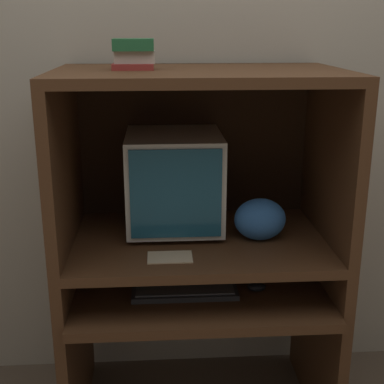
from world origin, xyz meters
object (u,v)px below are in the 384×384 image
snack_bag (260,219)px  book_stack (134,54)px  crt_monitor (174,181)px  keyboard (185,291)px  mouse (257,287)px

snack_bag → book_stack: bearing=174.7°
crt_monitor → keyboard: size_ratio=0.98×
mouse → keyboard: bearing=-177.5°
snack_bag → crt_monitor: bearing=156.8°
mouse → snack_bag: 0.26m
keyboard → snack_bag: (0.29, 0.08, 0.25)m
mouse → snack_bag: size_ratio=0.36×
keyboard → mouse: 0.28m
keyboard → book_stack: (-0.17, 0.12, 0.86)m
keyboard → snack_bag: snack_bag is taller
crt_monitor → book_stack: book_stack is taller
crt_monitor → mouse: bearing=-33.7°
mouse → crt_monitor: bearing=146.3°
book_stack → crt_monitor: bearing=34.4°
snack_bag → book_stack: (-0.46, 0.04, 0.61)m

